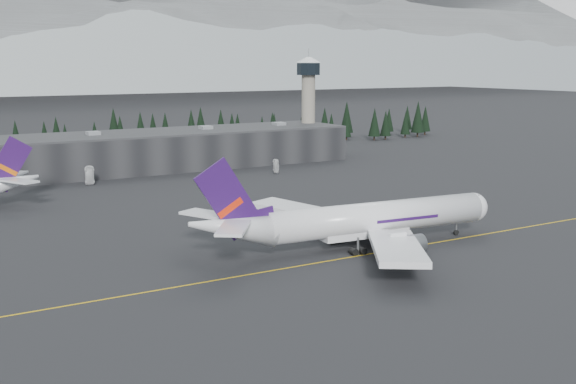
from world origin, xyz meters
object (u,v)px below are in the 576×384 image
control_tower (308,95)px  gse_vehicle_a (90,182)px  terminal (124,152)px  gse_vehicle_b (276,171)px  jet_main (352,221)px

control_tower → gse_vehicle_a: control_tower is taller
terminal → gse_vehicle_a: (-17.97, -21.62, -5.50)m
gse_vehicle_b → control_tower: bearing=110.0°
jet_main → gse_vehicle_b: size_ratio=14.15×
gse_vehicle_a → gse_vehicle_b: bearing=2.4°
control_tower → jet_main: control_tower is taller
terminal → control_tower: control_tower is taller
control_tower → gse_vehicle_b: bearing=-135.5°
jet_main → gse_vehicle_a: (-22.40, 100.09, -4.67)m
jet_main → gse_vehicle_a: bearing=108.7°
terminal → jet_main: bearing=-87.9°
control_tower → gse_vehicle_a: bearing=-165.2°
control_tower → gse_vehicle_b: control_tower is taller
terminal → gse_vehicle_b: 51.35m
terminal → gse_vehicle_b: terminal is taller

